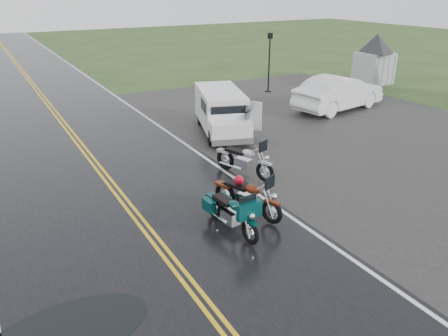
% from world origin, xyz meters
% --- Properties ---
extents(ground, '(120.00, 120.00, 0.00)m').
position_xyz_m(ground, '(0.00, 0.00, 0.00)').
color(ground, '#2D471E').
rests_on(ground, ground).
extents(road, '(8.00, 100.00, 0.04)m').
position_xyz_m(road, '(0.00, 10.00, 0.02)').
color(road, black).
rests_on(road, ground).
extents(parking_pad, '(14.00, 24.00, 0.03)m').
position_xyz_m(parking_pad, '(11.00, 5.00, 0.01)').
color(parking_pad, black).
rests_on(parking_pad, ground).
extents(visitor_center, '(16.00, 10.00, 4.80)m').
position_xyz_m(visitor_center, '(20.00, 12.00, 2.40)').
color(visitor_center, '#A8AAAD').
rests_on(visitor_center, ground).
extents(motorcycle_red, '(1.56, 2.46, 1.36)m').
position_xyz_m(motorcycle_red, '(3.09, -0.12, 0.68)').
color(motorcycle_red, '#5C1D0A').
rests_on(motorcycle_red, ground).
extents(motorcycle_teal, '(0.98, 2.28, 1.32)m').
position_xyz_m(motorcycle_teal, '(2.03, -0.68, 0.66)').
color(motorcycle_teal, '#043534').
rests_on(motorcycle_teal, ground).
extents(motorcycle_silver, '(1.61, 2.51, 1.39)m').
position_xyz_m(motorcycle_silver, '(4.50, 2.25, 0.70)').
color(motorcycle_silver, '#AFB1B7').
rests_on(motorcycle_silver, ground).
extents(van_white, '(3.28, 5.20, 1.91)m').
position_xyz_m(van_white, '(4.69, 6.37, 0.96)').
color(van_white, white).
rests_on(van_white, ground).
extents(person_at_van, '(0.70, 0.69, 1.63)m').
position_xyz_m(person_at_van, '(6.08, 5.84, 0.81)').
color(person_at_van, '#4D4D52').
rests_on(person_at_van, ground).
extents(sedan_white, '(5.61, 2.69, 1.77)m').
position_xyz_m(sedan_white, '(13.16, 8.02, 0.89)').
color(sedan_white, white).
rests_on(sedan_white, ground).
extents(lamp_post_far_right, '(0.31, 0.31, 3.57)m').
position_xyz_m(lamp_post_far_right, '(12.35, 13.24, 1.79)').
color(lamp_post_far_right, black).
rests_on(lamp_post_far_right, ground).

